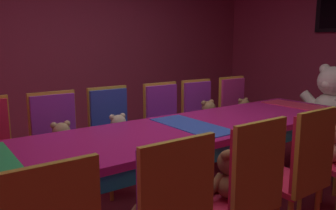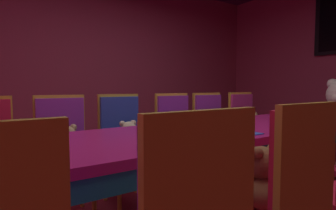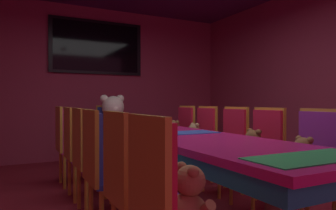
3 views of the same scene
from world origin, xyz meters
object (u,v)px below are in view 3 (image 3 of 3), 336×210
teddy_left_0 (191,199)px  chair_right_5 (183,132)px  teddy_right_1 (303,157)px  throne_chair (110,129)px  chair_right_3 (231,140)px  wall_tv (97,47)px  teddy_left_5 (77,139)px  teddy_right_2 (253,147)px  chair_left_2 (101,161)px  king_teddy_bear (113,120)px  teddy_left_2 (119,161)px  chair_right_4 (203,135)px  banquet_table (179,142)px  chair_right_2 (264,146)px  chair_right_1 (314,155)px  teddy_left_1 (149,174)px  teddy_left_4 (89,143)px  chair_left_5 (65,138)px  chair_left_1 (127,175)px  teddy_right_5 (174,132)px  chair_left_3 (86,150)px  chair_left_0 (163,201)px  chair_left_4 (75,143)px  teddy_right_4 (194,136)px

teddy_left_0 → chair_right_5: 3.21m
teddy_right_1 → throne_chair: (-0.70, 3.15, 0.01)m
chair_right_3 → wall_tv: bearing=-73.6°
teddy_left_5 → teddy_right_2: (1.37, -1.68, 0.02)m
chair_left_2 → king_teddy_bear: 2.57m
teddy_left_2 → chair_right_4: (1.55, 1.17, 0.01)m
banquet_table → chair_right_5: (0.85, 1.42, -0.06)m
king_teddy_bear → chair_right_2: bearing=19.0°
teddy_left_5 → teddy_right_2: size_ratio=0.89×
chair_right_1 → teddy_left_1: bearing=-0.4°
teddy_left_4 → teddy_left_5: (-0.01, 0.60, -0.01)m
king_teddy_bear → chair_right_3: bearing=24.2°
chair_right_3 → chair_right_4: bearing=-90.8°
banquet_table → teddy_right_2: teddy_right_2 is taller
banquet_table → chair_right_1: bearing=-45.2°
chair_left_2 → wall_tv: wall_tv is taller
teddy_left_2 → chair_right_4: bearing=37.0°
king_teddy_bear → throne_chair: bearing=180.0°
chair_left_5 → teddy_right_1: size_ratio=3.11×
chair_left_1 → wall_tv: size_ratio=0.58×
teddy_left_0 → throne_chair: size_ratio=0.32×
teddy_left_1 → teddy_left_4: teddy_left_4 is taller
chair_right_5 → throne_chair: bearing=-45.9°
teddy_right_5 → chair_right_5: bearing=180.0°
chair_right_1 → wall_tv: 4.30m
teddy_right_1 → wall_tv: 4.27m
chair_left_1 → king_teddy_bear: size_ratio=1.33×
teddy_left_4 → chair_left_5: chair_left_5 is taller
teddy_right_1 → chair_left_5: bearing=-55.9°
chair_left_1 → chair_left_5: same height
teddy_left_2 → teddy_left_1: bearing=-87.7°
chair_left_5 → chair_right_4: bearing=-17.9°
chair_left_3 → chair_right_1: size_ratio=1.00×
teddy_left_2 → teddy_left_4: bearing=88.8°
teddy_left_4 → chair_right_4: 1.52m
chair_left_0 → chair_right_4: (1.70, 2.26, 0.00)m
king_teddy_bear → wall_tv: bearing=180.0°
chair_right_2 → wall_tv: size_ratio=0.58×
chair_left_3 → wall_tv: 3.26m
teddy_left_1 → wall_tv: bearing=80.2°
teddy_right_1 → chair_right_4: chair_right_4 is taller
chair_right_2 → wall_tv: wall_tv is taller
banquet_table → chair_left_2: 0.90m
chair_left_1 → chair_right_3: 1.99m
teddy_left_5 → chair_right_3: (1.53, -1.15, 0.02)m
teddy_left_0 → chair_left_4: (-0.12, 2.20, 0.01)m
teddy_left_2 → teddy_right_1: bearing=-21.5°
chair_left_5 → teddy_right_4: size_ratio=3.02×
teddy_right_5 → chair_right_1: bearing=93.5°
teddy_left_0 → teddy_right_5: teddy_right_5 is taller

